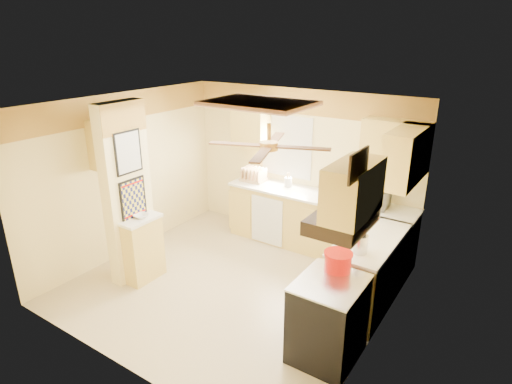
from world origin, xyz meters
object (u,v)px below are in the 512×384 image
Objects in this scene: bowl at (141,216)px; microwave at (370,196)px; kettle at (361,243)px; stove at (328,319)px; dutch_oven at (338,261)px.

microwave is at bearing 41.04° from bowl.
kettle is (0.40, -1.44, -0.03)m from microwave.
microwave is 1.50m from kettle.
stove is 0.62m from dutch_oven.
kettle is (0.08, 0.45, 0.04)m from dutch_oven.
stove is at bearing -0.44° from bowl.
stove is 0.93m from kettle.
stove is 1.73× the size of microwave.
bowl is (-2.81, 0.02, 0.50)m from stove.
bowl is 0.62× the size of dutch_oven.
stove is at bearing -81.15° from dutch_oven.
kettle reaches higher than bowl.
microwave reaches higher than kettle.
bowl is 0.76× the size of kettle.
stove is 2.85m from bowl.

